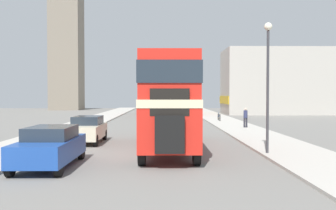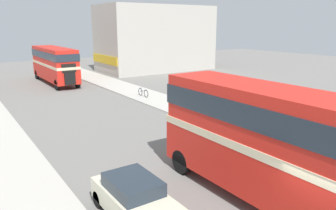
{
  "view_description": "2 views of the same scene",
  "coord_description": "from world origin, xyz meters",
  "px_view_note": "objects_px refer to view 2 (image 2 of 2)",
  "views": [
    {
      "loc": [
        0.63,
        -16.69,
        2.74
      ],
      "look_at": [
        0.83,
        2.26,
        2.23
      ],
      "focal_mm": 40.0,
      "sensor_mm": 36.0,
      "label": 1
    },
    {
      "loc": [
        -8.5,
        -4.44,
        6.63
      ],
      "look_at": [
        0.83,
        9.28,
        2.52
      ],
      "focal_mm": 35.0,
      "sensor_mm": 36.0,
      "label": 2
    }
  ],
  "objects_px": {
    "bus_distant": "(54,62)",
    "pedestrian_walking": "(209,102)",
    "car_parked_mid": "(135,199)",
    "bicycle_on_pavement": "(143,93)",
    "double_decker_bus": "(281,142)"
  },
  "relations": [
    {
      "from": "bus_distant",
      "to": "bicycle_on_pavement",
      "type": "height_order",
      "value": "bus_distant"
    },
    {
      "from": "pedestrian_walking",
      "to": "bicycle_on_pavement",
      "type": "xyz_separation_m",
      "value": [
        -0.93,
        8.1,
        -0.53
      ]
    },
    {
      "from": "double_decker_bus",
      "to": "car_parked_mid",
      "type": "xyz_separation_m",
      "value": [
        -4.57,
        2.35,
        -1.86
      ]
    },
    {
      "from": "bus_distant",
      "to": "pedestrian_walking",
      "type": "height_order",
      "value": "bus_distant"
    },
    {
      "from": "car_parked_mid",
      "to": "pedestrian_walking",
      "type": "xyz_separation_m",
      "value": [
        10.93,
        8.66,
        0.23
      ]
    },
    {
      "from": "pedestrian_walking",
      "to": "bicycle_on_pavement",
      "type": "distance_m",
      "value": 8.17
    },
    {
      "from": "bicycle_on_pavement",
      "to": "pedestrian_walking",
      "type": "bearing_deg",
      "value": -83.42
    },
    {
      "from": "double_decker_bus",
      "to": "bicycle_on_pavement",
      "type": "bearing_deg",
      "value": 74.15
    },
    {
      "from": "car_parked_mid",
      "to": "pedestrian_walking",
      "type": "distance_m",
      "value": 13.95
    },
    {
      "from": "car_parked_mid",
      "to": "bicycle_on_pavement",
      "type": "bearing_deg",
      "value": 59.19
    },
    {
      "from": "car_parked_mid",
      "to": "double_decker_bus",
      "type": "bearing_deg",
      "value": -27.24
    },
    {
      "from": "double_decker_bus",
      "to": "bus_distant",
      "type": "distance_m",
      "value": 31.42
    },
    {
      "from": "car_parked_mid",
      "to": "bicycle_on_pavement",
      "type": "xyz_separation_m",
      "value": [
        10.0,
        16.76,
        -0.3
      ]
    },
    {
      "from": "bus_distant",
      "to": "car_parked_mid",
      "type": "xyz_separation_m",
      "value": [
        -5.51,
        -29.06,
        -1.65
      ]
    },
    {
      "from": "double_decker_bus",
      "to": "bus_distant",
      "type": "height_order",
      "value": "double_decker_bus"
    }
  ]
}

